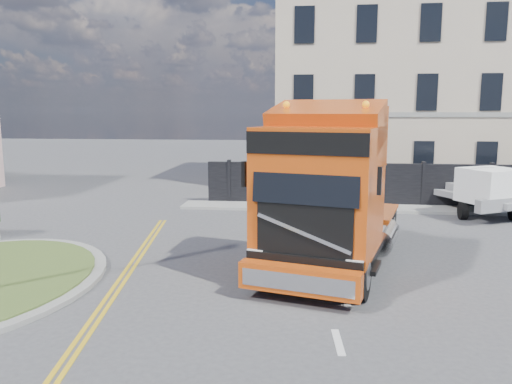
# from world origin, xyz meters

# --- Properties ---
(ground) EXTENTS (120.00, 120.00, 0.00)m
(ground) POSITION_xyz_m (0.00, 0.00, 0.00)
(ground) COLOR #424244
(ground) RESTS_ON ground
(hoarding_fence) EXTENTS (18.80, 0.25, 2.00)m
(hoarding_fence) POSITION_xyz_m (6.55, 9.00, 1.00)
(hoarding_fence) COLOR black
(hoarding_fence) RESTS_ON ground
(georgian_building) EXTENTS (12.30, 10.30, 12.80)m
(georgian_building) POSITION_xyz_m (6.00, 16.50, 5.77)
(georgian_building) COLOR #B4A28F
(georgian_building) RESTS_ON ground
(pavement_far) EXTENTS (20.00, 1.60, 0.12)m
(pavement_far) POSITION_xyz_m (6.00, 8.10, 0.06)
(pavement_far) COLOR gray
(pavement_far) RESTS_ON ground
(truck) EXTENTS (4.71, 8.04, 4.54)m
(truck) POSITION_xyz_m (2.25, -1.03, 2.03)
(truck) COLOR black
(truck) RESTS_ON ground
(flatbed_pickup) EXTENTS (4.13, 5.59, 2.11)m
(flatbed_pickup) POSITION_xyz_m (9.07, 7.03, 1.13)
(flatbed_pickup) COLOR gray
(flatbed_pickup) RESTS_ON ground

